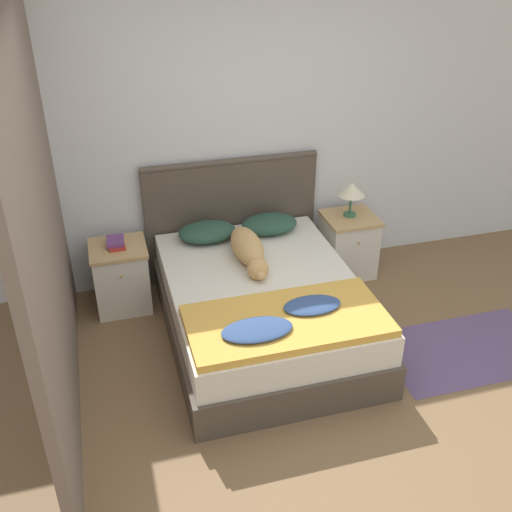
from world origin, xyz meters
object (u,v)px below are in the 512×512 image
object	(u,v)px
pillow_right	(269,224)
table_lamp	(352,190)
dog	(248,249)
bed	(263,309)
book_stack	(116,243)
pillow_left	(207,232)
nightstand_left	(121,277)
nightstand_right	(348,245)

from	to	relation	value
pillow_right	table_lamp	distance (m)	0.78
pillow_right	dog	distance (m)	0.52
bed	book_stack	xyz separation A→B (m)	(-1.02, 0.74, 0.34)
pillow_right	table_lamp	size ratio (longest dim) A/B	1.56
pillow_left	dog	world-z (taller)	dog
bed	nightstand_left	world-z (taller)	nightstand_left
pillow_right	book_stack	distance (m)	1.29
nightstand_left	pillow_right	xyz separation A→B (m)	(1.28, 0.03, 0.30)
dog	book_stack	size ratio (longest dim) A/B	3.61
book_stack	dog	bearing A→B (deg)	-23.23
nightstand_right	pillow_left	world-z (taller)	pillow_left
table_lamp	pillow_right	bearing A→B (deg)	179.82
bed	dog	world-z (taller)	dog
nightstand_right	book_stack	size ratio (longest dim) A/B	2.60
nightstand_right	table_lamp	world-z (taller)	table_lamp
nightstand_left	table_lamp	bearing A→B (deg)	0.70
nightstand_left	table_lamp	size ratio (longest dim) A/B	1.83
bed	pillow_left	bearing A→B (deg)	110.16
bed	nightstand_right	xyz separation A→B (m)	(1.01, 0.71, 0.03)
nightstand_right	pillow_left	bearing A→B (deg)	178.79
pillow_right	pillow_left	bearing A→B (deg)	180.00
nightstand_left	dog	size ratio (longest dim) A/B	0.72
nightstand_left	book_stack	size ratio (longest dim) A/B	2.60
pillow_left	book_stack	xyz separation A→B (m)	(-0.75, -0.00, 0.01)
bed	pillow_left	distance (m)	0.85
nightstand_left	book_stack	world-z (taller)	book_stack
nightstand_left	nightstand_right	world-z (taller)	same
nightstand_right	pillow_right	world-z (taller)	pillow_right
nightstand_right	pillow_left	size ratio (longest dim) A/B	1.17
table_lamp	bed	bearing A→B (deg)	-144.00
nightstand_right	pillow_left	distance (m)	1.32
table_lamp	pillow_left	bearing A→B (deg)	179.90
dog	table_lamp	distance (m)	1.14
nightstand_right	table_lamp	distance (m)	0.53
pillow_right	book_stack	bearing A→B (deg)	-179.94
nightstand_right	pillow_right	xyz separation A→B (m)	(-0.74, 0.03, 0.30)
nightstand_right	book_stack	bearing A→B (deg)	179.28
pillow_left	dog	xyz separation A→B (m)	(0.24, -0.43, 0.03)
pillow_left	bed	bearing A→B (deg)	-69.84
bed	dog	size ratio (longest dim) A/B	2.43
dog	book_stack	distance (m)	1.08
pillow_left	table_lamp	world-z (taller)	table_lamp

